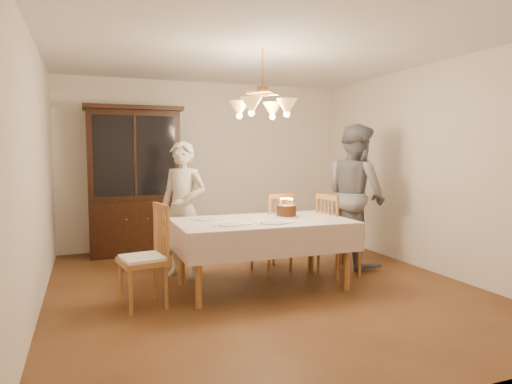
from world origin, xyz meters
name	(u,v)px	position (x,y,z in m)	size (l,w,h in m)	color
ground	(262,287)	(0.00, 0.00, 0.00)	(5.00, 5.00, 0.00)	#553118
room_shell	(262,145)	(0.00, 0.00, 1.58)	(5.00, 5.00, 5.00)	white
dining_table	(262,227)	(0.00, 0.00, 0.68)	(1.90, 1.10, 0.76)	#945B2B
china_hutch	(135,184)	(-1.14, 2.25, 1.04)	(1.38, 0.54, 2.16)	black
chair_far_side	(272,237)	(0.37, 0.60, 0.44)	(0.55, 0.53, 1.00)	#945B2B
chair_left_end	(144,261)	(-1.31, -0.19, 0.45)	(0.49, 0.51, 1.00)	#945B2B
chair_right_end	(338,239)	(1.05, 0.15, 0.44)	(0.48, 0.50, 1.00)	#945B2B
elderly_woman	(183,209)	(-0.73, 0.76, 0.82)	(0.60, 0.39, 1.63)	beige
adult_in_grey	(356,195)	(1.54, 0.55, 0.93)	(0.91, 0.71, 1.86)	slate
birthday_cake	(286,211)	(0.34, 0.11, 0.82)	(0.30, 0.30, 0.22)	white
place_setting_near_left	(231,225)	(-0.44, -0.25, 0.77)	(0.38, 0.23, 0.02)	white
place_setting_near_right	(274,223)	(0.03, -0.27, 0.77)	(0.42, 0.27, 0.02)	white
place_setting_far_left	(208,219)	(-0.56, 0.24, 0.77)	(0.38, 0.23, 0.02)	white
chandelier	(262,108)	(0.00, 0.00, 1.98)	(0.62, 0.62, 0.73)	#BF8C3F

